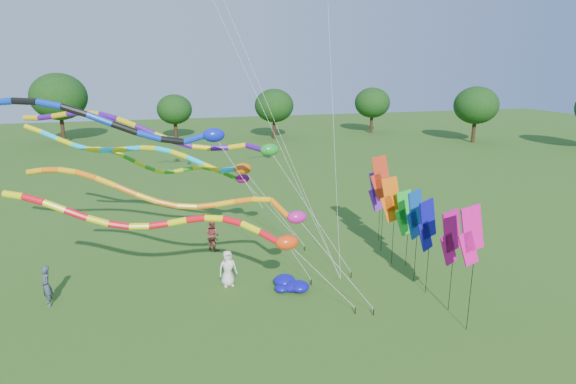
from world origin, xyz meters
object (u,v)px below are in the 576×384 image
object	(u,v)px
tube_kite_red	(189,226)
blue_nylon_heap	(293,286)
tube_kite_orange	(195,199)
person_a	(228,268)
person_c	(212,235)
person_b	(46,286)

from	to	relation	value
tube_kite_red	blue_nylon_heap	bearing A→B (deg)	25.62
tube_kite_orange	person_a	bearing A→B (deg)	71.84
tube_kite_red	person_c	world-z (taller)	tube_kite_red
blue_nylon_heap	person_a	size ratio (longest dim) A/B	0.89
tube_kite_red	person_b	size ratio (longest dim) A/B	7.31
blue_nylon_heap	person_b	size ratio (longest dim) A/B	0.86
person_b	tube_kite_red	bearing A→B (deg)	48.89
tube_kite_red	person_b	distance (m)	7.17
tube_kite_orange	person_c	xyz separation A→B (m)	(1.36, 6.68, -4.07)
person_a	person_c	distance (m)	4.86
tube_kite_orange	person_a	size ratio (longest dim) A/B	7.55
tube_kite_red	blue_nylon_heap	distance (m)	5.99
tube_kite_red	person_a	bearing A→B (deg)	65.22
tube_kite_red	blue_nylon_heap	world-z (taller)	tube_kite_red
blue_nylon_heap	person_c	world-z (taller)	person_c
person_a	person_b	bearing A→B (deg)	170.98
tube_kite_red	tube_kite_orange	world-z (taller)	tube_kite_orange
tube_kite_red	person_c	size ratio (longest dim) A/B	7.60
tube_kite_red	person_b	bearing A→B (deg)	177.42
tube_kite_red	person_a	distance (m)	4.06
person_a	person_b	distance (m)	7.98
person_a	person_b	xyz separation A→B (m)	(-7.98, 0.22, 0.03)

